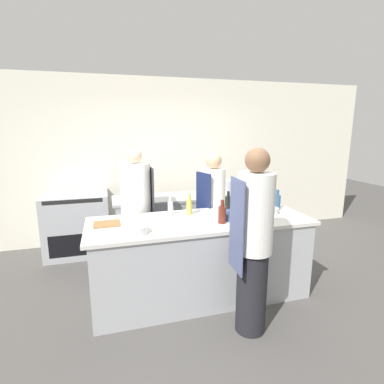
{
  "coord_description": "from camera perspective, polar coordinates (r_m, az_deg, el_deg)",
  "views": [
    {
      "loc": [
        -1.0,
        -3.12,
        1.98
      ],
      "look_at": [
        0.0,
        0.35,
        1.19
      ],
      "focal_mm": 28.0,
      "sensor_mm": 36.0,
      "label": 1
    }
  ],
  "objects": [
    {
      "name": "prep_counter",
      "position": [
        3.61,
        1.58,
        -12.39
      ],
      "size": [
        2.53,
        0.91,
        0.94
      ],
      "color": "#A8AAAF",
      "rests_on": "ground_plane"
    },
    {
      "name": "bottle_sauce",
      "position": [
        3.98,
        15.88,
        -1.76
      ],
      "size": [
        0.09,
        0.09,
        0.26
      ],
      "color": "#2D5175",
      "rests_on": "prep_counter"
    },
    {
      "name": "bowl_prep_small",
      "position": [
        3.95,
        11.57,
        -2.56
      ],
      "size": [
        0.17,
        0.17,
        0.08
      ],
      "color": "#B7BABC",
      "rests_on": "prep_counter"
    },
    {
      "name": "chef_at_prep_near",
      "position": [
        2.9,
        11.59,
        -9.57
      ],
      "size": [
        0.36,
        0.34,
        1.8
      ],
      "rotation": [
        0.0,
        0.0,
        1.52
      ],
      "color": "black",
      "rests_on": "ground_plane"
    },
    {
      "name": "wall_back",
      "position": [
        5.37,
        -5.29,
        6.09
      ],
      "size": [
        8.0,
        0.06,
        2.8
      ],
      "color": "silver",
      "rests_on": "ground_plane"
    },
    {
      "name": "cutting_board",
      "position": [
        3.4,
        -15.91,
        -5.85
      ],
      "size": [
        0.28,
        0.25,
        0.01
      ],
      "color": "olive",
      "rests_on": "prep_counter"
    },
    {
      "name": "ground_plane",
      "position": [
        3.83,
        1.53,
        -18.81
      ],
      "size": [
        16.0,
        16.0,
        0.0
      ],
      "primitive_type": "plane",
      "color": "#4C4947"
    },
    {
      "name": "bottle_olive_oil",
      "position": [
        3.3,
        5.75,
        -4.18
      ],
      "size": [
        0.09,
        0.09,
        0.26
      ],
      "color": "#5B2319",
      "rests_on": "prep_counter"
    },
    {
      "name": "oven_range",
      "position": [
        5.08,
        -20.97,
        -5.64
      ],
      "size": [
        0.96,
        0.74,
        0.97
      ],
      "color": "#A8AAAF",
      "rests_on": "ground_plane"
    },
    {
      "name": "cup",
      "position": [
        3.65,
        10.48,
        -3.75
      ],
      "size": [
        0.1,
        0.1,
        0.08
      ],
      "color": "white",
      "rests_on": "prep_counter"
    },
    {
      "name": "bottle_cooking_oil",
      "position": [
        3.59,
        -4.12,
        -3.06
      ],
      "size": [
        0.07,
        0.07,
        0.22
      ],
      "color": "silver",
      "rests_on": "prep_counter"
    },
    {
      "name": "chef_at_stove",
      "position": [
        4.02,
        -10.47,
        -4.1
      ],
      "size": [
        0.41,
        0.39,
        1.72
      ],
      "rotation": [
        0.0,
        0.0,
        -1.53
      ],
      "color": "black",
      "rests_on": "ground_plane"
    },
    {
      "name": "stockpot",
      "position": [
        4.87,
        6.73,
        1.12
      ],
      "size": [
        0.26,
        0.26,
        0.2
      ],
      "color": "#A8AAAF",
      "rests_on": "pass_counter"
    },
    {
      "name": "bottle_water",
      "position": [
        3.65,
        13.02,
        -2.59
      ],
      "size": [
        0.08,
        0.08,
        0.3
      ],
      "color": "#19471E",
      "rests_on": "prep_counter"
    },
    {
      "name": "bottle_vinegar",
      "position": [
        3.8,
        6.89,
        -2.08
      ],
      "size": [
        0.08,
        0.08,
        0.25
      ],
      "color": "black",
      "rests_on": "prep_counter"
    },
    {
      "name": "bowl_mixing_large",
      "position": [
        3.05,
        -10.82,
        -7.03
      ],
      "size": [
        0.26,
        0.26,
        0.08
      ],
      "color": "white",
      "rests_on": "prep_counter"
    },
    {
      "name": "pass_counter",
      "position": [
        4.74,
        -1.4,
        -6.2
      ],
      "size": [
        2.17,
        0.63,
        0.94
      ],
      "color": "#A8AAAF",
      "rests_on": "ground_plane"
    },
    {
      "name": "chef_at_pass_far",
      "position": [
        4.13,
        3.96,
        -3.85
      ],
      "size": [
        0.38,
        0.37,
        1.64
      ],
      "rotation": [
        0.0,
        0.0,
        1.9
      ],
      "color": "black",
      "rests_on": "ground_plane"
    },
    {
      "name": "bowl_wooden_salad",
      "position": [
        3.81,
        14.68,
        -3.41
      ],
      "size": [
        0.21,
        0.21,
        0.06
      ],
      "color": "#B7BABC",
      "rests_on": "prep_counter"
    },
    {
      "name": "bowl_ceramic_blue",
      "position": [
        3.48,
        7.87,
        -4.47
      ],
      "size": [
        0.27,
        0.27,
        0.08
      ],
      "color": "navy",
      "rests_on": "prep_counter"
    },
    {
      "name": "bottle_wine",
      "position": [
        3.61,
        -0.52,
        -2.74
      ],
      "size": [
        0.07,
        0.07,
        0.25
      ],
      "color": "#B2A84C",
      "rests_on": "prep_counter"
    }
  ]
}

